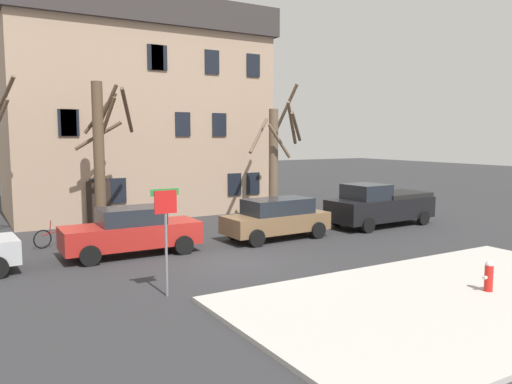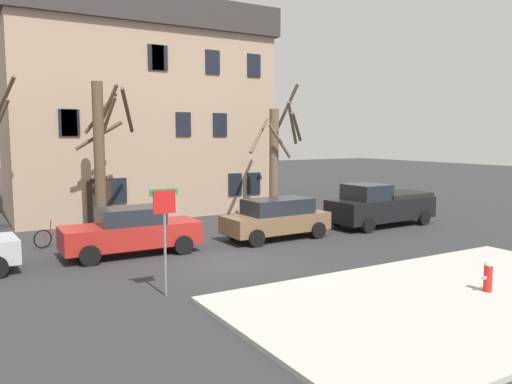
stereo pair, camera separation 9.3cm
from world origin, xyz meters
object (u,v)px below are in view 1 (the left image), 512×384
(car_red_sedan, at_px, (131,231))
(street_sign_pole, at_px, (166,222))
(car_brown_wagon, at_px, (277,218))
(bicycle_leaning, at_px, (56,237))
(pickup_truck_black, at_px, (380,205))
(building_main, at_px, (136,110))
(fire_hydrant, at_px, (489,275))
(tree_bare_mid, at_px, (101,152))
(tree_bare_far, at_px, (275,156))

(car_red_sedan, distance_m, street_sign_pole, 5.21)
(car_brown_wagon, xyz_separation_m, street_sign_pole, (-6.52, -4.82, 1.12))
(street_sign_pole, xyz_separation_m, bicycle_leaning, (-1.52, 7.90, -1.62))
(car_brown_wagon, distance_m, pickup_truck_black, 5.84)
(building_main, relative_size, bicycle_leaning, 8.29)
(fire_hydrant, relative_size, bicycle_leaning, 0.49)
(building_main, xyz_separation_m, street_sign_pole, (-4.05, -15.44, -3.65))
(building_main, xyz_separation_m, tree_bare_mid, (-3.43, -6.16, -2.10))
(car_red_sedan, height_order, bicycle_leaning, car_red_sedan)
(street_sign_pole, bearing_deg, pickup_truck_black, 21.76)
(car_red_sedan, relative_size, street_sign_pole, 1.68)
(tree_bare_mid, bearing_deg, bicycle_leaning, -147.14)
(car_brown_wagon, distance_m, street_sign_pole, 8.19)
(building_main, xyz_separation_m, tree_bare_far, (5.06, -6.48, -2.44))
(pickup_truck_black, height_order, street_sign_pole, street_sign_pole)
(tree_bare_mid, height_order, bicycle_leaning, tree_bare_mid)
(fire_hydrant, height_order, bicycle_leaning, bicycle_leaning)
(pickup_truck_black, bearing_deg, tree_bare_far, 128.92)
(bicycle_leaning, bearing_deg, pickup_truck_black, -12.08)
(car_brown_wagon, relative_size, street_sign_pole, 1.59)
(fire_hydrant, bearing_deg, pickup_truck_black, 61.24)
(tree_bare_far, distance_m, pickup_truck_black, 5.63)
(fire_hydrant, bearing_deg, building_main, 99.45)
(building_main, height_order, tree_bare_mid, building_main)
(building_main, bearing_deg, fire_hydrant, -80.55)
(bicycle_leaning, bearing_deg, car_red_sedan, -53.70)
(car_red_sedan, relative_size, fire_hydrant, 5.82)
(building_main, height_order, fire_hydrant, building_main)
(car_brown_wagon, height_order, pickup_truck_black, pickup_truck_black)
(tree_bare_far, distance_m, bicycle_leaning, 11.05)
(building_main, relative_size, tree_bare_mid, 2.15)
(car_red_sedan, xyz_separation_m, car_brown_wagon, (5.95, -0.23, 0.02))
(car_brown_wagon, bearing_deg, fire_hydrant, -84.96)
(car_brown_wagon, bearing_deg, street_sign_pole, -143.54)
(tree_bare_far, bearing_deg, building_main, 128.01)
(car_red_sedan, bearing_deg, fire_hydrant, -54.04)
(building_main, bearing_deg, tree_bare_far, -51.99)
(building_main, height_order, pickup_truck_black, building_main)
(street_sign_pole, bearing_deg, fire_hydrant, -30.11)
(tree_bare_mid, height_order, car_brown_wagon, tree_bare_mid)
(building_main, distance_m, car_red_sedan, 11.95)
(pickup_truck_black, bearing_deg, tree_bare_mid, 159.69)
(fire_hydrant, distance_m, bicycle_leaning, 15.03)
(fire_hydrant, height_order, street_sign_pole, street_sign_pole)
(car_red_sedan, xyz_separation_m, fire_hydrant, (6.74, -9.30, -0.30))
(street_sign_pole, bearing_deg, bicycle_leaning, 100.88)
(building_main, height_order, street_sign_pole, building_main)
(tree_bare_far, bearing_deg, street_sign_pole, -135.49)
(car_red_sedan, bearing_deg, pickup_truck_black, -0.57)
(tree_bare_mid, relative_size, fire_hydrant, 7.86)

